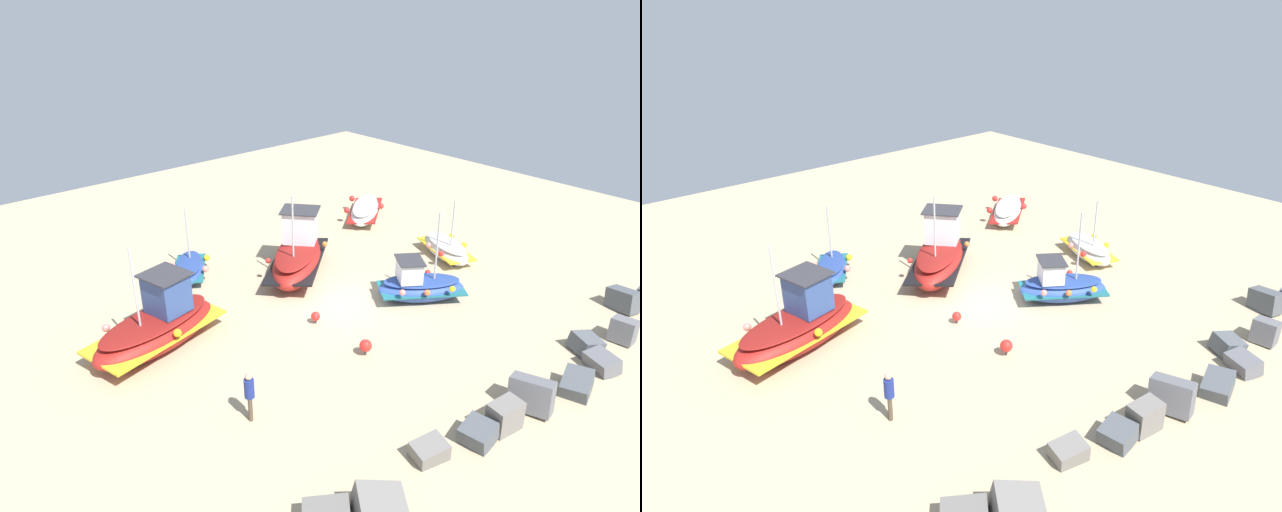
% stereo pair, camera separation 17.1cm
% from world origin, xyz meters
% --- Properties ---
extents(ground_plane, '(45.66, 45.66, 0.00)m').
position_xyz_m(ground_plane, '(0.00, 0.00, 0.00)').
color(ground_plane, tan).
extents(fishing_boat_0, '(5.51, 5.09, 4.26)m').
position_xyz_m(fishing_boat_0, '(-0.53, -3.30, 0.94)').
color(fishing_boat_0, maroon).
rests_on(fishing_boat_0, ground_plane).
extents(fishing_boat_1, '(5.72, 3.36, 4.37)m').
position_xyz_m(fishing_boat_1, '(7.26, -2.16, 0.86)').
color(fishing_boat_1, maroon).
rests_on(fishing_boat_1, ground_plane).
extents(fishing_boat_2, '(4.56, 4.01, 1.02)m').
position_xyz_m(fishing_boat_2, '(-8.11, -6.24, 0.46)').
color(fishing_boat_2, white).
rests_on(fishing_boat_2, ground_plane).
extents(fishing_boat_3, '(2.86, 3.37, 3.28)m').
position_xyz_m(fishing_boat_3, '(3.39, -6.49, 0.40)').
color(fishing_boat_3, '#2D4C9E').
rests_on(fishing_boat_3, ground_plane).
extents(fishing_boat_4, '(2.70, 3.79, 3.12)m').
position_xyz_m(fishing_boat_4, '(-7.21, 0.25, 0.46)').
color(fishing_boat_4, white).
rests_on(fishing_boat_4, ground_plane).
extents(fishing_boat_5, '(4.00, 3.51, 4.02)m').
position_xyz_m(fishing_boat_5, '(-2.82, 2.13, 0.66)').
color(fishing_boat_5, '#2D4C9E').
rests_on(fishing_boat_5, ground_plane).
extents(person_walking, '(0.32, 0.32, 1.72)m').
position_xyz_m(person_walking, '(7.12, 3.50, 0.99)').
color(person_walking, brown).
rests_on(person_walking, ground_plane).
extents(breakwater_rocks, '(20.42, 3.03, 1.32)m').
position_xyz_m(breakwater_rocks, '(1.01, 9.00, 0.42)').
color(breakwater_rocks, '#4C5156').
rests_on(breakwater_rocks, ground_plane).
extents(mooring_buoy_0, '(0.47, 0.47, 0.64)m').
position_xyz_m(mooring_buoy_0, '(1.93, 3.49, 0.40)').
color(mooring_buoy_0, '#3F3F42').
rests_on(mooring_buoy_0, ground_plane).
extents(mooring_buoy_1, '(0.38, 0.38, 0.51)m').
position_xyz_m(mooring_buoy_1, '(1.83, 0.61, 0.32)').
color(mooring_buoy_1, '#3F3F42').
rests_on(mooring_buoy_1, ground_plane).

